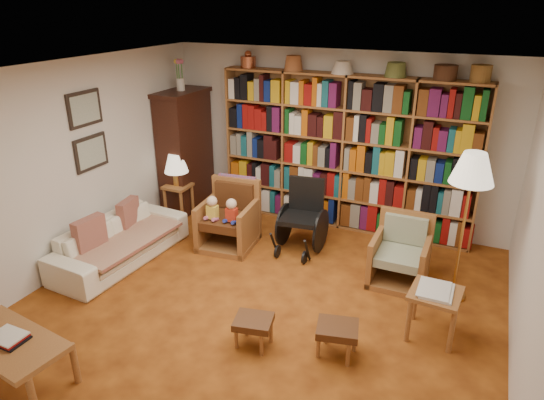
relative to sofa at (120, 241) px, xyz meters
The scene contains 23 objects.
floor 2.07m from the sofa, ahead, with size 5.00×5.00×0.00m, color #AC591A.
ceiling 3.03m from the sofa, ahead, with size 5.00×5.00×0.00m, color silver.
wall_back 3.27m from the sofa, 48.96° to the left, with size 5.00×5.00×0.00m, color silver.
wall_front 3.49m from the sofa, 52.23° to the right, with size 5.00×5.00×0.00m, color silver.
wall_left 1.09m from the sofa, 162.09° to the right, with size 5.00×5.00×0.00m, color silver.
wall_right 4.66m from the sofa, ahead, with size 5.00×5.00×0.00m, color silver.
bookshelf 3.26m from the sofa, 44.14° to the left, with size 3.60×0.30×2.42m.
curio_cabinet 1.99m from the sofa, 96.31° to the left, with size 0.50×0.95×2.40m.
framed_pictures 1.43m from the sofa, 160.16° to the left, with size 0.03×0.52×0.97m.
sofa is the anchor object (origin of this frame).
sofa_throw 0.06m from the sofa, ahead, with size 0.77×1.43×0.04m, color beige.
cushion_left 0.41m from the sofa, 110.38° to the left, with size 0.12×0.38×0.38m, color maroon.
cushion_right 0.41m from the sofa, 110.38° to the right, with size 0.13×0.41×0.41m, color maroon.
side_table_lamp 1.45m from the sofa, 93.97° to the left, with size 0.37×0.37×0.52m.
table_lamp 1.56m from the sofa, 93.97° to the left, with size 0.36×0.36×0.49m.
armchair_leather 1.46m from the sofa, 43.92° to the left, with size 0.77×0.81×0.89m.
armchair_sage 3.49m from the sofa, 17.24° to the left, with size 0.64×0.67×0.80m.
wheelchair 2.36m from the sofa, 32.81° to the left, with size 0.55×0.77×0.97m.
floor_lamp 4.23m from the sofa, 12.78° to the left, with size 0.45×0.45×1.70m.
side_table_papers 3.83m from the sofa, ahead, with size 0.51×0.51×0.54m.
footstool_a 2.41m from the sofa, 18.92° to the right, with size 0.41×0.37×0.30m.
footstool_b 3.10m from the sofa, 10.72° to the right, with size 0.45×0.40×0.32m.
coffee_table 2.18m from the sofa, 73.92° to the right, with size 1.12×0.66×0.51m.
Camera 1 is at (1.97, -4.04, 3.13)m, focal length 32.00 mm.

